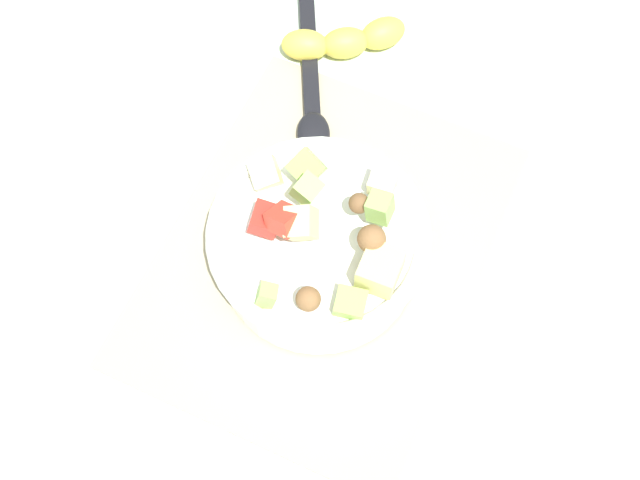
% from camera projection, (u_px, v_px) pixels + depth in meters
% --- Properties ---
extents(ground_plane, '(2.40, 2.40, 0.00)m').
position_uv_depth(ground_plane, '(323.00, 253.00, 0.84)').
color(ground_plane, silver).
extents(placemat, '(0.41, 0.31, 0.01)m').
position_uv_depth(placemat, '(324.00, 252.00, 0.83)').
color(placemat, tan).
rests_on(placemat, ground_plane).
extents(salad_bowl, '(0.22, 0.22, 0.12)m').
position_uv_depth(salad_bowl, '(321.00, 244.00, 0.79)').
color(salad_bowl, white).
rests_on(salad_bowl, placemat).
extents(serving_spoon, '(0.23, 0.14, 0.01)m').
position_uv_depth(serving_spoon, '(311.00, 93.00, 0.91)').
color(serving_spoon, black).
rests_on(serving_spoon, placemat).
extents(banana_whole, '(0.11, 0.14, 0.04)m').
position_uv_depth(banana_whole, '(344.00, 40.00, 0.93)').
color(banana_whole, yellow).
rests_on(banana_whole, ground_plane).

